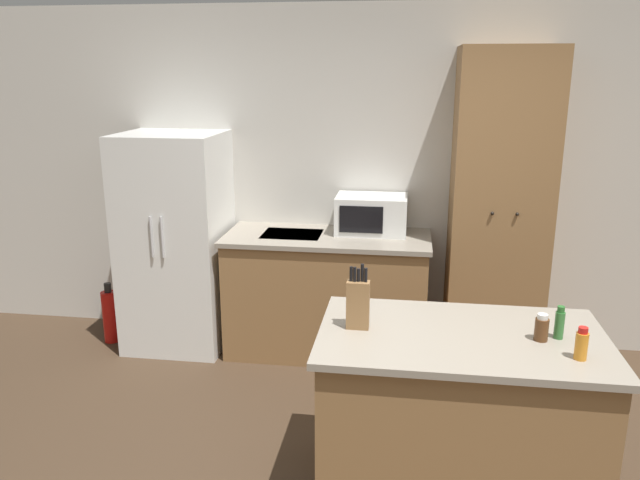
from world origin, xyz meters
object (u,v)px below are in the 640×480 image
object	(u,v)px
pantry_cabinet	(499,211)
microwave	(371,214)
spice_bottle_tall_dark	(559,323)
spice_bottle_amber_oil	(582,344)
knife_block	(358,303)
fire_extinguisher	(110,316)
refrigerator	(176,242)
spice_bottle_short_red	(542,328)

from	to	relation	value
pantry_cabinet	microwave	size ratio (longest dim) A/B	4.32
spice_bottle_tall_dark	spice_bottle_amber_oil	xyz separation A→B (m)	(0.05, -0.21, -0.00)
microwave	knife_block	size ratio (longest dim) A/B	1.61
microwave	spice_bottle_tall_dark	size ratio (longest dim) A/B	3.29
knife_block	fire_extinguisher	size ratio (longest dim) A/B	0.66
refrigerator	microwave	distance (m)	1.52
spice_bottle_short_red	microwave	bearing A→B (deg)	117.28
microwave	knife_block	world-z (taller)	knife_block
microwave	fire_extinguisher	bearing A→B (deg)	-173.91
microwave	pantry_cabinet	bearing A→B (deg)	-4.27
pantry_cabinet	knife_block	distance (m)	1.89
refrigerator	fire_extinguisher	xyz separation A→B (m)	(-0.56, -0.08, -0.62)
refrigerator	spice_bottle_tall_dark	xyz separation A→B (m)	(2.49, -1.59, 0.14)
pantry_cabinet	spice_bottle_short_red	size ratio (longest dim) A/B	17.47
microwave	spice_bottle_short_red	size ratio (longest dim) A/B	4.04
microwave	spice_bottle_tall_dark	distance (m)	2.00
spice_bottle_amber_oil	refrigerator	bearing A→B (deg)	144.64
spice_bottle_short_red	spice_bottle_amber_oil	xyz separation A→B (m)	(0.13, -0.18, 0.01)
refrigerator	spice_bottle_tall_dark	size ratio (longest dim) A/B	10.41
pantry_cabinet	refrigerator	bearing A→B (deg)	-178.24
microwave	knife_block	distance (m)	1.75
knife_block	spice_bottle_short_red	size ratio (longest dim) A/B	2.50
spice_bottle_tall_dark	spice_bottle_amber_oil	distance (m)	0.22
spice_bottle_tall_dark	spice_bottle_amber_oil	world-z (taller)	spice_bottle_tall_dark
refrigerator	microwave	size ratio (longest dim) A/B	3.16
knife_block	fire_extinguisher	bearing A→B (deg)	144.10
spice_bottle_short_red	knife_block	bearing A→B (deg)	178.61
spice_bottle_tall_dark	spice_bottle_short_red	size ratio (longest dim) A/B	1.23
spice_bottle_tall_dark	pantry_cabinet	bearing A→B (deg)	92.73
microwave	spice_bottle_short_red	distance (m)	1.99
pantry_cabinet	fire_extinguisher	xyz separation A→B (m)	(-2.98, -0.15, -0.92)
spice_bottle_short_red	fire_extinguisher	world-z (taller)	spice_bottle_short_red
refrigerator	spice_bottle_short_red	xyz separation A→B (m)	(2.41, -1.62, 0.13)
microwave	fire_extinguisher	size ratio (longest dim) A/B	1.07
microwave	fire_extinguisher	world-z (taller)	microwave
microwave	spice_bottle_amber_oil	world-z (taller)	microwave
spice_bottle_tall_dark	spice_bottle_amber_oil	bearing A→B (deg)	-77.69
refrigerator	pantry_cabinet	distance (m)	2.44
knife_block	spice_bottle_short_red	distance (m)	0.86
pantry_cabinet	fire_extinguisher	distance (m)	3.12
pantry_cabinet	spice_bottle_short_red	world-z (taller)	pantry_cabinet
spice_bottle_short_red	spice_bottle_amber_oil	bearing A→B (deg)	-53.29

